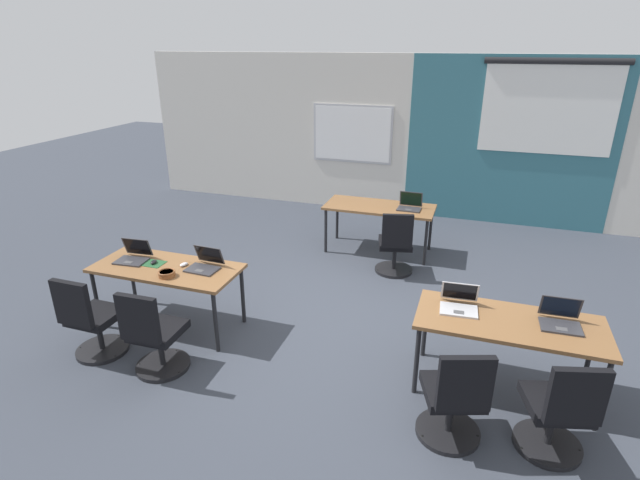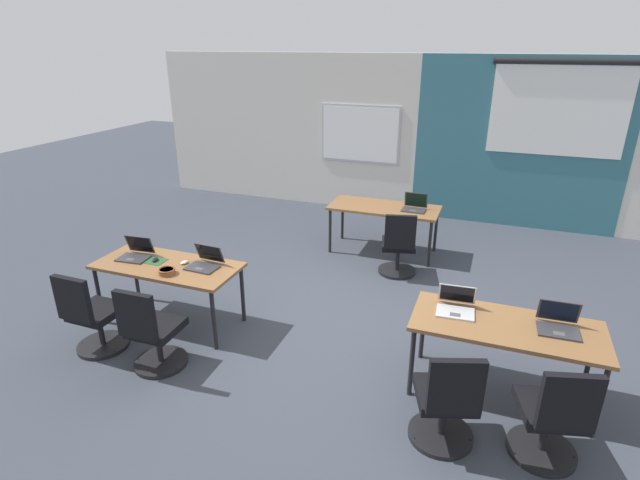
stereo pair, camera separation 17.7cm
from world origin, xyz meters
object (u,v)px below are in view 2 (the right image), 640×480
(laptop_near_left_end, at_px, (135,253))
(laptop_near_left_inner, at_px, (205,262))
(desk_far_center, at_px, (384,210))
(mouse_near_left_end, at_px, (155,260))
(laptop_near_right_end, at_px, (558,324))
(desk_near_right, at_px, (506,330))
(chair_near_left_inner, at_px, (152,335))
(chair_near_right_inner, at_px, (446,405))
(desk_near_left, at_px, (168,269))
(chair_near_left_end, at_px, (92,319))
(chair_near_right_end, at_px, (552,421))
(chair_far_right, at_px, (398,249))
(snack_bowl, at_px, (167,271))
(laptop_near_right_inner, at_px, (456,306))
(laptop_far_right, at_px, (414,206))
(mouse_near_left_inner, at_px, (184,262))

(laptop_near_left_end, bearing_deg, laptop_near_left_inner, -0.81)
(desk_far_center, distance_m, laptop_near_left_end, 3.53)
(mouse_near_left_end, distance_m, laptop_near_right_end, 4.07)
(desk_near_right, bearing_deg, chair_near_left_inner, -165.95)
(chair_near_right_inner, height_order, laptop_near_right_end, laptop_near_right_end)
(desk_near_right, bearing_deg, desk_near_left, 180.00)
(desk_near_right, distance_m, chair_near_left_end, 3.97)
(laptop_near_left_end, bearing_deg, chair_near_right_end, -14.44)
(chair_far_right, relative_size, snack_bowl, 5.18)
(desk_near_left, height_order, laptop_near_right_inner, laptop_near_right_inner)
(chair_near_left_end, bearing_deg, chair_near_right_inner, 179.75)
(chair_far_right, xyz_separation_m, chair_near_right_inner, (0.99, -2.89, 0.00))
(mouse_near_left_end, bearing_deg, laptop_far_right, 49.73)
(laptop_far_right, distance_m, chair_near_left_end, 4.41)
(laptop_near_right_inner, xyz_separation_m, laptop_near_right_end, (0.84, -0.01, 0.00))
(laptop_near_right_inner, xyz_separation_m, laptop_near_left_inner, (-2.64, 0.01, 0.00))
(desk_near_left, height_order, chair_near_right_end, chair_near_right_end)
(desk_far_center, xyz_separation_m, chair_far_right, (0.38, -0.70, -0.28))
(desk_near_right, xyz_separation_m, chair_near_right_end, (0.37, -0.69, -0.28))
(mouse_near_left_end, distance_m, laptop_near_left_inner, 0.60)
(laptop_near_left_end, distance_m, chair_near_right_inner, 3.67)
(laptop_near_left_end, bearing_deg, chair_near_right_inner, -18.03)
(desk_far_center, distance_m, chair_far_right, 0.85)
(mouse_near_left_inner, height_order, chair_near_left_inner, chair_near_left_inner)
(desk_far_center, height_order, chair_far_right, chair_far_right)
(mouse_near_left_end, xyz_separation_m, chair_near_right_end, (4.04, -0.70, -0.36))
(chair_far_right, relative_size, laptop_near_right_inner, 2.62)
(mouse_near_left_inner, bearing_deg, chair_far_right, 45.90)
(desk_near_left, height_order, chair_near_left_inner, chair_near_left_inner)
(chair_far_right, bearing_deg, laptop_near_left_inner, 35.90)
(snack_bowl, bearing_deg, chair_near_right_inner, -11.25)
(desk_near_right, bearing_deg, laptop_near_right_inner, 169.43)
(desk_near_left, distance_m, laptop_near_left_inner, 0.45)
(chair_far_right, distance_m, laptop_near_right_inner, 2.25)
(desk_near_left, relative_size, snack_bowl, 9.01)
(desk_near_right, relative_size, laptop_near_right_inner, 4.55)
(desk_far_center, distance_m, laptop_near_right_end, 3.48)
(desk_far_center, bearing_deg, mouse_near_left_inner, -120.07)
(chair_near_right_inner, relative_size, mouse_near_left_inner, 8.25)
(desk_far_center, relative_size, snack_bowl, 9.01)
(chair_near_right_inner, bearing_deg, laptop_near_right_end, -151.02)
(desk_near_left, height_order, chair_near_left_end, chair_near_left_end)
(desk_near_left, xyz_separation_m, laptop_near_left_end, (-0.44, 0.03, 0.11))
(chair_near_left_end, xyz_separation_m, chair_near_left_inner, (0.76, -0.03, 0.00))
(laptop_far_right, bearing_deg, chair_near_right_end, -62.97)
(mouse_near_left_inner, distance_m, snack_bowl, 0.28)
(laptop_near_left_inner, relative_size, snack_bowl, 1.94)
(desk_near_right, distance_m, laptop_near_left_inner, 3.08)
(chair_near_left_inner, bearing_deg, mouse_near_left_inner, -79.03)
(desk_near_right, xyz_separation_m, chair_near_left_inner, (-3.13, -0.78, -0.28))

